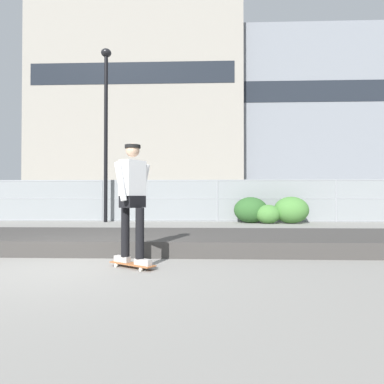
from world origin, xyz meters
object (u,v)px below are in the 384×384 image
(skater, at_px, (133,195))
(shrub_left, at_px, (251,210))
(skateboard, at_px, (132,264))
(shrub_center, at_px, (268,214))
(parked_car_mid, at_px, (190,202))
(shrub_right, at_px, (291,210))
(parked_car_near, at_px, (71,201))
(street_lamp, at_px, (106,115))

(skater, xyz_separation_m, shrub_left, (3.02, 9.15, -0.58))
(skateboard, relative_size, shrub_center, 0.78)
(parked_car_mid, bearing_deg, skateboard, -91.32)
(shrub_center, relative_size, shrub_right, 0.70)
(skateboard, bearing_deg, shrub_center, 67.30)
(shrub_left, bearing_deg, parked_car_near, 156.12)
(skateboard, bearing_deg, shrub_right, 62.49)
(skater, bearing_deg, street_lamp, 108.76)
(parked_car_near, bearing_deg, skateboard, -64.70)
(street_lamp, height_order, parked_car_mid, street_lamp)
(skateboard, bearing_deg, skater, -90.00)
(skater, bearing_deg, shrub_right, 62.49)
(street_lamp, xyz_separation_m, shrub_left, (6.20, -0.22, -4.08))
(parked_car_near, relative_size, shrub_center, 4.53)
(skater, height_order, shrub_left, skater)
(skateboard, distance_m, shrub_right, 10.07)
(street_lamp, height_order, parked_car_near, street_lamp)
(street_lamp, bearing_deg, parked_car_near, 128.43)
(skater, xyz_separation_m, shrub_center, (3.67, 8.78, -0.73))
(shrub_left, height_order, shrub_right, shrub_right)
(skateboard, xyz_separation_m, parked_car_near, (-6.27, 13.26, 0.78))
(parked_car_near, bearing_deg, shrub_left, -23.88)
(shrub_left, bearing_deg, street_lamp, 177.95)
(street_lamp, xyz_separation_m, shrub_center, (6.85, -0.59, -4.24))
(street_lamp, distance_m, shrub_right, 8.84)
(shrub_left, bearing_deg, parked_car_mid, 124.15)
(skater, height_order, shrub_center, skater)
(parked_car_near, relative_size, shrub_left, 3.24)
(skateboard, distance_m, parked_car_mid, 13.18)
(shrub_center, distance_m, shrub_right, 1.00)
(skater, bearing_deg, skateboard, 90.00)
(shrub_left, relative_size, shrub_center, 1.40)
(street_lamp, relative_size, parked_car_mid, 1.68)
(parked_car_near, xyz_separation_m, shrub_left, (9.29, -4.11, -0.30))
(parked_car_mid, bearing_deg, shrub_center, -52.44)
(street_lamp, distance_m, parked_car_mid, 6.39)
(shrub_center, bearing_deg, shrub_left, 150.18)
(shrub_left, relative_size, shrub_right, 0.98)
(street_lamp, xyz_separation_m, parked_car_mid, (3.49, 3.79, -3.79))
(skateboard, relative_size, parked_car_near, 0.17)
(shrub_left, bearing_deg, shrub_center, -29.82)
(shrub_center, bearing_deg, skater, -112.70)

